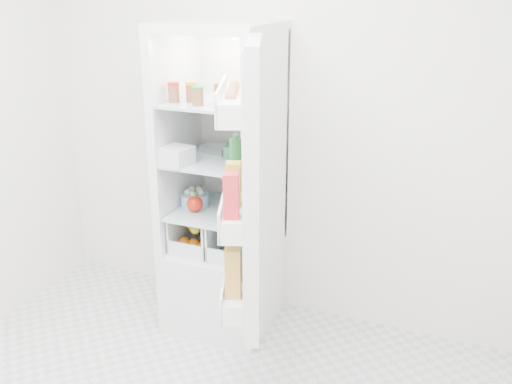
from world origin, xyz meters
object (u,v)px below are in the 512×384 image
at_px(refrigerator, 226,218).
at_px(fridge_door, 248,194).
at_px(mushroom_bowl, 195,200).
at_px(red_cabbage, 235,197).

distance_m(refrigerator, fridge_door, 0.85).
distance_m(refrigerator, mushroom_bowl, 0.22).
height_order(refrigerator, fridge_door, refrigerator).
bearing_deg(fridge_door, mushroom_bowl, 25.98).
distance_m(red_cabbage, mushroom_bowl, 0.25).
bearing_deg(red_cabbage, mushroom_bowl, -169.85).
xyz_separation_m(refrigerator, red_cabbage, (0.08, -0.03, 0.16)).
xyz_separation_m(red_cabbage, fridge_door, (0.33, -0.59, 0.27)).
xyz_separation_m(refrigerator, mushroom_bowl, (-0.17, -0.08, 0.12)).
xyz_separation_m(mushroom_bowl, fridge_door, (0.57, -0.54, 0.31)).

